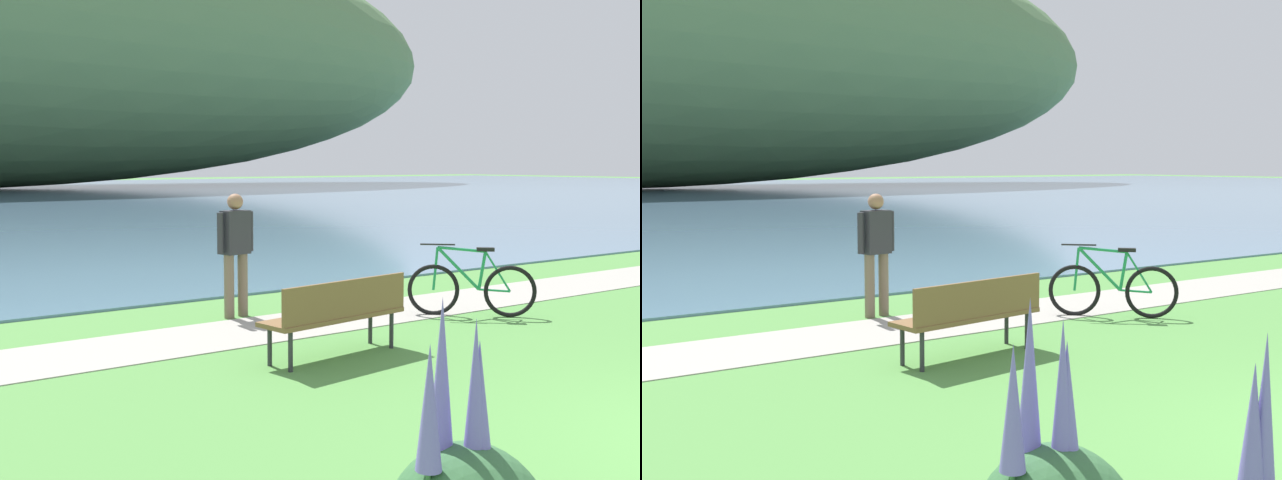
% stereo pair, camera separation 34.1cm
% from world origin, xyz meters
% --- Properties ---
extents(shoreline_path, '(60.00, 1.50, 0.01)m').
position_xyz_m(shoreline_path, '(0.00, 6.15, 0.01)').
color(shoreline_path, '#A39E93').
rests_on(shoreline_path, ground).
extents(park_bench_near_camera, '(1.85, 0.70, 0.88)m').
position_xyz_m(park_bench_near_camera, '(-1.04, 4.41, 0.52)').
color(park_bench_near_camera, brown).
rests_on(park_bench_near_camera, ground).
extents(bicycle_leaning_near_bench, '(1.33, 1.25, 1.01)m').
position_xyz_m(bicycle_leaning_near_bench, '(1.88, 5.22, 0.40)').
color(bicycle_leaning_near_bench, black).
rests_on(bicycle_leaning_near_bench, ground).
extents(person_at_shoreline, '(0.60, 0.28, 1.71)m').
position_xyz_m(person_at_shoreline, '(-0.81, 7.07, 0.98)').
color(person_at_shoreline, '#72604C').
rests_on(person_at_shoreline, ground).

